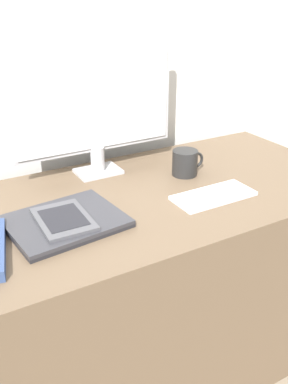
{
  "coord_description": "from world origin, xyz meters",
  "views": [
    {
      "loc": [
        -0.57,
        -0.91,
        1.31
      ],
      "look_at": [
        -0.01,
        0.06,
        0.78
      ],
      "focal_mm": 40.0,
      "sensor_mm": 36.0,
      "label": 1
    }
  ],
  "objects": [
    {
      "name": "wall_back",
      "position": [
        0.0,
        0.58,
        1.2
      ],
      "size": [
        3.6,
        0.05,
        2.4
      ],
      "color": "silver",
      "rests_on": "ground_plane"
    },
    {
      "name": "desk",
      "position": [
        0.0,
        0.15,
        0.36
      ],
      "size": [
        1.55,
        0.68,
        0.72
      ],
      "color": "brown",
      "rests_on": "ground_plane"
    },
    {
      "name": "keyboard",
      "position": [
        0.22,
        0.02,
        0.72
      ],
      "size": [
        0.26,
        0.12,
        0.01
      ],
      "color": "silver",
      "rests_on": "desk"
    },
    {
      "name": "coffee_mug",
      "position": [
        0.25,
        0.22,
        0.76
      ],
      "size": [
        0.12,
        0.09,
        0.09
      ],
      "color": "black",
      "rests_on": "desk"
    },
    {
      "name": "laptop",
      "position": [
        -0.24,
        0.09,
        0.73
      ],
      "size": [
        0.33,
        0.28,
        0.02
      ],
      "color": "#232328",
      "rests_on": "desk"
    },
    {
      "name": "ereader",
      "position": [
        -0.25,
        0.08,
        0.74
      ],
      "size": [
        0.14,
        0.2,
        0.01
      ],
      "color": "#4C4C51",
      "rests_on": "laptop"
    },
    {
      "name": "monitor",
      "position": [
        -0.01,
        0.39,
        0.98
      ],
      "size": [
        0.58,
        0.11,
        0.48
      ],
      "color": "#B7B7BC",
      "rests_on": "desk"
    }
  ]
}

